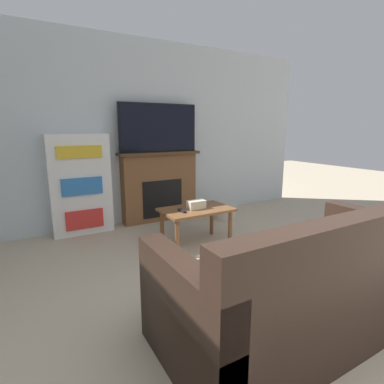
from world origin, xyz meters
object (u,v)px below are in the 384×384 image
at_px(tv, 159,128).
at_px(bookshelf, 80,185).
at_px(fireplace, 160,186).
at_px(couch, 304,289).
at_px(storage_basket, 225,212).
at_px(coffee_table, 196,214).

relative_size(tv, bookshelf, 0.91).
relative_size(fireplace, tv, 1.04).
relative_size(couch, bookshelf, 1.52).
relative_size(couch, storage_basket, 5.46).
xyz_separation_m(fireplace, tv, (0.00, -0.02, 0.89)).
bearing_deg(storage_basket, tv, 153.65).
height_order(fireplace, couch, fireplace).
distance_m(fireplace, storage_basket, 1.12).
relative_size(tv, storage_basket, 3.27).
relative_size(fireplace, bookshelf, 0.94).
bearing_deg(coffee_table, couch, -95.25).
distance_m(tv, coffee_table, 1.56).
xyz_separation_m(tv, storage_basket, (0.92, -0.45, -1.32)).
bearing_deg(couch, bookshelf, 108.43).
height_order(tv, storage_basket, tv).
relative_size(tv, coffee_table, 1.43).
bearing_deg(fireplace, coffee_table, -91.63).
height_order(coffee_table, bookshelf, bookshelf).
bearing_deg(fireplace, tv, -90.00).
relative_size(coffee_table, bookshelf, 0.63).
xyz_separation_m(coffee_table, storage_basket, (0.95, 0.70, -0.28)).
height_order(bookshelf, storage_basket, bookshelf).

